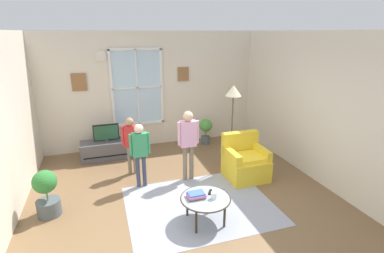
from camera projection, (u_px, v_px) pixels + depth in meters
ground_plane at (190, 209)px, 4.82m from camera, size 5.86×6.75×0.02m
back_wall at (151, 90)px, 7.20m from camera, size 5.26×0.17×2.81m
side_wall_right at (334, 113)px, 5.16m from camera, size 0.12×6.15×2.81m
area_rug at (200, 205)px, 4.90m from camera, size 2.41×1.92×0.01m
tv_stand at (108, 150)px, 6.67m from camera, size 1.17×0.49×0.42m
television at (106, 132)px, 6.53m from camera, size 0.56×0.08×0.40m
armchair at (245, 162)px, 5.76m from camera, size 0.76×0.74×0.87m
coffee_table at (205, 199)px, 4.37m from camera, size 0.77×0.77×0.42m
book_stack at (196, 195)px, 4.35m from camera, size 0.27×0.20×0.08m
cup at (214, 195)px, 4.32m from camera, size 0.09×0.09×0.10m
remote_near_books at (210, 192)px, 4.49m from camera, size 0.11×0.14×0.02m
person_pink_shirt at (188, 138)px, 5.50m from camera, size 0.42×0.19×1.39m
person_green_shirt at (140, 148)px, 5.27m from camera, size 0.37×0.17×1.23m
person_red_shirt at (131, 139)px, 5.78m from camera, size 0.36×0.16×1.19m
potted_plant_by_window at (206, 129)px, 7.49m from camera, size 0.33×0.33×0.66m
potted_plant_corner at (46, 193)px, 4.52m from camera, size 0.36×0.36×0.77m
floor_lamp at (233, 99)px, 5.89m from camera, size 0.32×0.32×1.77m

